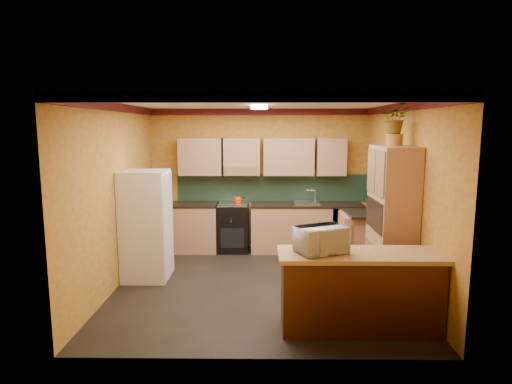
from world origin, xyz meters
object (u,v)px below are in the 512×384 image
base_cabinets_back (266,228)px  fridge (146,225)px  stove (233,227)px  microwave (321,240)px  breakfast_bar (360,293)px  pantry (392,222)px

base_cabinets_back → fridge: fridge is taller
stove → microwave: size_ratio=1.66×
stove → fridge: fridge is taller
breakfast_bar → pantry: bearing=58.4°
base_cabinets_back → breakfast_bar: size_ratio=2.03×
pantry → base_cabinets_back: bearing=128.9°
fridge → pantry: size_ratio=0.81×
stove → breakfast_bar: stove is taller
fridge → base_cabinets_back: bearing=39.4°
breakfast_bar → microwave: bearing=180.0°
fridge → stove: bearing=50.9°
base_cabinets_back → stove: (-0.63, -0.00, 0.02)m
microwave → stove: bearing=86.3°
pantry → microwave: pantry is taller
stove → microwave: bearing=-69.3°
breakfast_bar → stove: bearing=117.5°
base_cabinets_back → breakfast_bar: 3.40m
microwave → breakfast_bar: bearing=-24.4°
stove → breakfast_bar: size_ratio=0.51×
pantry → breakfast_bar: bearing=-121.6°
breakfast_bar → fridge: bearing=150.0°
stove → pantry: 3.23m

